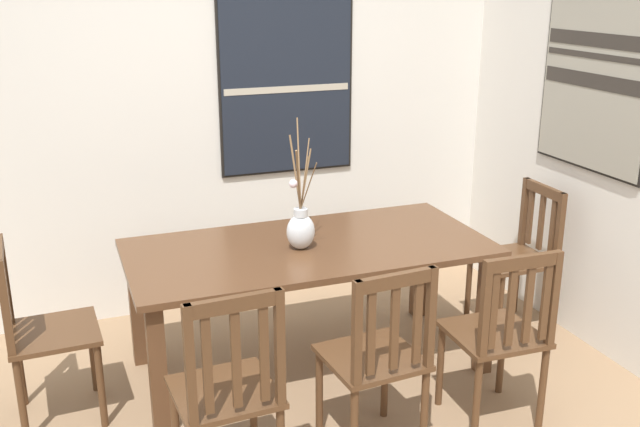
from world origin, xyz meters
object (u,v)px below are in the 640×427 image
(chair_2, at_px, (378,357))
(centerpiece_vase, at_px, (301,227))
(chair_0, at_px, (40,329))
(chair_4, at_px, (228,391))
(chair_1, at_px, (500,333))
(chair_3, at_px, (519,255))
(painting_on_back_wall, at_px, (286,66))
(painting_on_side_wall, at_px, (596,78))
(dining_table, at_px, (309,262))

(chair_2, bearing_deg, centerpiece_vase, 95.91)
(chair_0, distance_m, chair_2, 1.64)
(chair_4, bearing_deg, centerpiece_vase, 54.41)
(chair_1, height_order, chair_2, chair_2)
(chair_2, bearing_deg, chair_0, 149.84)
(chair_1, height_order, chair_3, chair_1)
(chair_0, height_order, chair_1, chair_1)
(chair_2, distance_m, chair_3, 1.61)
(chair_1, xyz_separation_m, chair_2, (-0.65, -0.00, -0.00))
(chair_3, xyz_separation_m, chair_4, (-2.06, -0.91, 0.02))
(chair_3, height_order, painting_on_back_wall, painting_on_back_wall)
(chair_4, bearing_deg, painting_on_side_wall, 17.52)
(dining_table, distance_m, chair_0, 1.40)
(dining_table, distance_m, painting_on_side_wall, 1.91)
(chair_1, relative_size, chair_3, 1.03)
(chair_2, relative_size, painting_on_back_wall, 0.68)
(dining_table, relative_size, painting_on_side_wall, 1.86)
(chair_2, distance_m, painting_on_side_wall, 2.08)
(chair_3, distance_m, chair_4, 2.25)
(dining_table, height_order, chair_4, chair_4)
(chair_1, bearing_deg, chair_3, 50.27)
(centerpiece_vase, height_order, painting_on_side_wall, painting_on_side_wall)
(chair_3, bearing_deg, chair_1, -129.73)
(painting_on_back_wall, bearing_deg, dining_table, -102.01)
(dining_table, height_order, centerpiece_vase, centerpiece_vase)
(chair_0, bearing_deg, painting_on_side_wall, -2.54)
(centerpiece_vase, height_order, chair_2, centerpiece_vase)
(chair_1, bearing_deg, painting_on_side_wall, 34.66)
(chair_0, height_order, chair_2, chair_2)
(chair_3, relative_size, painting_on_back_wall, 0.66)
(centerpiece_vase, height_order, chair_1, centerpiece_vase)
(chair_1, xyz_separation_m, chair_4, (-1.34, -0.05, 0.01))
(centerpiece_vase, xyz_separation_m, painting_on_side_wall, (1.72, -0.12, 0.72))
(centerpiece_vase, bearing_deg, painting_on_side_wall, -4.01)
(chair_1, distance_m, chair_3, 1.12)
(chair_1, distance_m, chair_4, 1.34)
(chair_2, height_order, painting_on_side_wall, painting_on_side_wall)
(painting_on_back_wall, height_order, painting_on_side_wall, painting_on_back_wall)
(chair_4, height_order, painting_on_side_wall, painting_on_side_wall)
(painting_on_side_wall, bearing_deg, chair_4, -162.48)
(chair_2, bearing_deg, chair_4, -175.84)
(chair_2, height_order, chair_4, chair_4)
(chair_0, relative_size, chair_4, 0.96)
(centerpiece_vase, height_order, chair_3, centerpiece_vase)
(dining_table, bearing_deg, chair_3, 0.71)
(chair_3, xyz_separation_m, painting_on_back_wall, (-1.17, 1.01, 1.09))
(chair_4, xyz_separation_m, painting_on_back_wall, (0.89, 1.93, 1.07))
(chair_0, distance_m, painting_on_back_wall, 2.21)
(chair_2, height_order, painting_on_back_wall, painting_on_back_wall)
(dining_table, distance_m, chair_4, 1.13)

